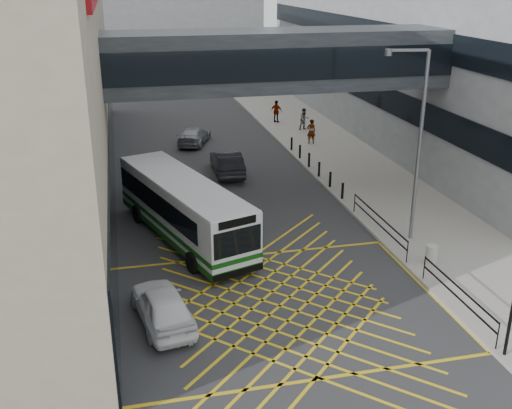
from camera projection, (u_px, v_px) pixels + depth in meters
ground at (280, 306)px, 22.57m from camera, size 120.00×120.00×0.00m
skybridge at (277, 60)px, 31.41m from camera, size 20.00×4.10×3.00m
pavement at (355, 169)px, 38.06m from camera, size 6.00×54.00×0.16m
box_junction at (280, 306)px, 22.57m from camera, size 12.00×9.00×0.01m
bus at (182, 207)px, 27.87m from camera, size 5.48×10.52×2.89m
car_white at (162, 305)px, 21.23m from camera, size 2.58×4.75×1.43m
car_dark at (227, 162)px, 37.21m from camera, size 1.96×4.82×1.50m
car_silver at (194, 135)px, 43.87m from camera, size 3.26×4.65×1.33m
street_lamp at (416, 136)px, 26.22m from camera, size 1.96×0.56×8.64m
litter_bin at (431, 255)px, 25.34m from camera, size 0.49×0.49×0.85m
kerb_railings at (410, 249)px, 25.16m from camera, size 0.05×12.54×1.00m
bollards at (314, 164)px, 37.30m from camera, size 0.14×10.14×0.90m
pedestrian_a at (311, 131)px, 43.32m from camera, size 0.74×0.55×1.77m
pedestrian_b at (304, 119)px, 47.21m from camera, size 0.90×0.63×1.68m
pedestrian_c at (276, 112)px, 49.55m from camera, size 1.15×1.07×1.81m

